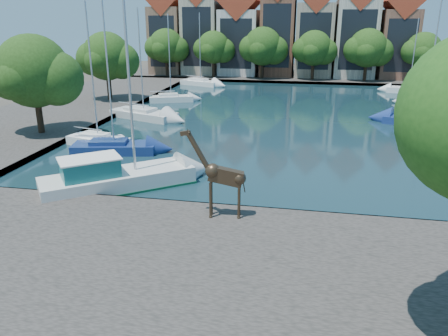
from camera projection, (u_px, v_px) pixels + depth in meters
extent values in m
plane|color=#38332B|center=(274.00, 216.00, 22.99)|extent=(160.00, 160.00, 0.00)
cube|color=black|center=(293.00, 118.00, 45.25)|extent=(38.00, 50.00, 0.08)
cube|color=#46403C|center=(260.00, 289.00, 16.41)|extent=(50.00, 14.00, 0.50)
cube|color=#46403C|center=(300.00, 76.00, 74.88)|extent=(60.00, 16.00, 0.50)
cube|color=#46403C|center=(71.00, 107.00, 49.57)|extent=(14.00, 52.00, 0.50)
cube|color=#815E46|center=(170.00, 40.00, 77.03)|extent=(5.39, 9.00, 11.00)
cube|color=#A14320|center=(168.00, 0.00, 74.83)|extent=(5.44, 9.18, 5.44)
cube|color=black|center=(162.00, 42.00, 72.87)|extent=(4.40, 0.05, 8.25)
cube|color=#B5A78B|center=(203.00, 36.00, 75.73)|extent=(5.88, 9.00, 12.50)
cube|color=black|center=(197.00, 37.00, 71.57)|extent=(4.80, 0.05, 9.38)
cube|color=silver|center=(240.00, 42.00, 74.92)|extent=(6.37, 9.00, 10.50)
cube|color=#A14320|center=(240.00, 1.00, 72.73)|extent=(6.43, 9.18, 6.43)
cube|color=black|center=(236.00, 44.00, 70.76)|extent=(5.20, 0.05, 7.88)
cube|color=brown|center=(278.00, 35.00, 73.37)|extent=(5.39, 9.00, 13.00)
cube|color=black|center=(276.00, 36.00, 69.21)|extent=(4.40, 0.05, 9.75)
cube|color=tan|center=(314.00, 40.00, 72.56)|extent=(5.88, 9.00, 11.50)
cube|color=black|center=(314.00, 42.00, 68.41)|extent=(4.80, 0.05, 8.62)
cube|color=beige|center=(355.00, 39.00, 71.34)|extent=(6.37, 9.00, 12.00)
cube|color=black|center=(357.00, 40.00, 67.18)|extent=(5.20, 0.05, 9.00)
cube|color=brown|center=(396.00, 44.00, 70.45)|extent=(5.39, 9.00, 10.50)
cube|color=#A14320|center=(401.00, 1.00, 68.33)|extent=(5.44, 9.18, 5.44)
cube|color=black|center=(401.00, 46.00, 66.29)|extent=(4.40, 0.05, 7.88)
cylinder|color=#332114|center=(167.00, 66.00, 73.03)|extent=(0.50, 0.50, 3.20)
sphere|color=#1C3710|center=(166.00, 46.00, 71.95)|extent=(5.60, 5.60, 5.60)
sphere|color=#1C3710|center=(176.00, 49.00, 72.12)|extent=(4.20, 4.20, 4.20)
sphere|color=#1C3710|center=(156.00, 48.00, 71.94)|extent=(3.92, 3.92, 3.92)
cylinder|color=#332114|center=(214.00, 67.00, 71.63)|extent=(0.50, 0.50, 3.20)
sphere|color=#1C3710|center=(213.00, 47.00, 70.59)|extent=(5.20, 5.20, 5.20)
sphere|color=#1C3710|center=(223.00, 51.00, 70.76)|extent=(3.90, 3.90, 3.90)
sphere|color=#1C3710|center=(204.00, 49.00, 70.55)|extent=(3.64, 3.64, 3.64)
cylinder|color=#332114|center=(262.00, 68.00, 70.22)|extent=(0.50, 0.50, 3.20)
sphere|color=#1C3710|center=(263.00, 46.00, 69.11)|extent=(6.00, 6.00, 6.00)
sphere|color=#1C3710|center=(274.00, 50.00, 69.27)|extent=(4.50, 4.50, 4.50)
sphere|color=#1C3710|center=(252.00, 48.00, 69.12)|extent=(4.20, 4.20, 4.20)
cylinder|color=#332114|center=(313.00, 69.00, 68.82)|extent=(0.50, 0.50, 3.20)
sphere|color=#1C3710|center=(314.00, 48.00, 67.76)|extent=(5.40, 5.40, 5.40)
sphere|color=#1C3710|center=(324.00, 52.00, 67.94)|extent=(4.05, 4.05, 4.05)
sphere|color=#1C3710|center=(304.00, 50.00, 67.74)|extent=(3.78, 3.78, 3.78)
cylinder|color=#332114|center=(365.00, 70.00, 67.42)|extent=(0.50, 0.50, 3.20)
sphere|color=#1C3710|center=(368.00, 48.00, 66.32)|extent=(5.80, 5.80, 5.80)
sphere|color=#1C3710|center=(379.00, 52.00, 66.49)|extent=(4.35, 4.35, 4.35)
sphere|color=#1C3710|center=(357.00, 50.00, 66.33)|extent=(4.06, 4.06, 4.06)
cylinder|color=#332114|center=(420.00, 71.00, 66.02)|extent=(0.50, 0.50, 3.20)
sphere|color=#1C3710|center=(423.00, 50.00, 64.98)|extent=(5.20, 5.20, 5.20)
sphere|color=#1C3710|center=(433.00, 53.00, 65.15)|extent=(3.90, 3.90, 3.90)
sphere|color=#1C3710|center=(413.00, 52.00, 64.94)|extent=(3.64, 3.64, 3.64)
cylinder|color=#332114|center=(39.00, 113.00, 37.09)|extent=(0.54, 0.54, 3.40)
sphere|color=#1C3710|center=(33.00, 71.00, 35.94)|extent=(6.00, 6.00, 6.00)
sphere|color=#1C3710|center=(56.00, 79.00, 36.10)|extent=(4.50, 4.50, 4.50)
sphere|color=#1C3710|center=(13.00, 75.00, 35.96)|extent=(4.20, 4.20, 4.20)
cylinder|color=#332114|center=(109.00, 85.00, 52.11)|extent=(0.54, 0.54, 3.40)
sphere|color=#1C3710|center=(107.00, 56.00, 51.00)|extent=(5.60, 5.60, 5.60)
sphere|color=#1C3710|center=(121.00, 61.00, 51.17)|extent=(4.20, 4.20, 4.20)
sphere|color=#1C3710|center=(93.00, 59.00, 50.99)|extent=(3.92, 3.92, 3.92)
cylinder|color=#3B2C1D|center=(211.00, 200.00, 21.41)|extent=(0.14, 0.14, 1.83)
cylinder|color=#3B2C1D|center=(211.00, 197.00, 21.77)|extent=(0.14, 0.14, 1.83)
cylinder|color=#3B2C1D|center=(239.00, 201.00, 21.32)|extent=(0.14, 0.14, 1.83)
cylinder|color=#3B2C1D|center=(239.00, 198.00, 21.68)|extent=(0.14, 0.14, 1.83)
cube|color=#3B2C1D|center=(226.00, 176.00, 21.14)|extent=(1.82, 0.68, 1.07)
cylinder|color=#3B2C1D|center=(199.00, 152.00, 20.84)|extent=(1.20, 0.40, 1.89)
cube|color=#3B2C1D|center=(185.00, 133.00, 20.57)|extent=(0.52, 0.22, 0.29)
cube|color=silver|center=(119.00, 178.00, 26.29)|extent=(8.73, 7.62, 1.30)
cube|color=#155D5D|center=(90.00, 169.00, 25.32)|extent=(3.73, 3.52, 1.20)
cylinder|color=#B2B2B7|center=(130.00, 88.00, 24.99)|extent=(0.16, 0.16, 9.98)
cube|color=white|center=(98.00, 140.00, 35.13)|extent=(5.44, 3.01, 0.92)
cube|color=white|center=(98.00, 136.00, 35.03)|extent=(2.50, 1.78, 0.51)
cylinder|color=#B2B2B7|center=(92.00, 72.00, 33.36)|extent=(0.12, 0.12, 10.27)
cube|color=navy|center=(114.00, 147.00, 33.35)|extent=(6.55, 3.40, 0.92)
cube|color=navy|center=(114.00, 143.00, 33.25)|extent=(2.98, 2.05, 0.51)
cylinder|color=#B2B2B7|center=(108.00, 69.00, 31.44)|extent=(0.12, 0.12, 11.15)
cube|color=beige|center=(144.00, 114.00, 44.67)|extent=(7.64, 4.91, 0.95)
cube|color=beige|center=(144.00, 111.00, 44.57)|extent=(3.58, 2.77, 0.53)
cylinder|color=#B2B2B7|center=(141.00, 61.00, 42.95)|extent=(0.13, 0.13, 9.96)
cube|color=silver|center=(171.00, 98.00, 53.37)|extent=(5.57, 3.64, 0.91)
cube|color=silver|center=(171.00, 95.00, 53.27)|extent=(2.61, 2.04, 0.50)
cylinder|color=#B2B2B7|center=(169.00, 56.00, 51.73)|extent=(0.12, 0.12, 9.49)
cube|color=white|center=(201.00, 82.00, 66.23)|extent=(6.60, 4.34, 0.90)
cube|color=white|center=(200.00, 80.00, 66.13)|extent=(3.10, 2.43, 0.50)
cylinder|color=#B2B2B7|center=(200.00, 47.00, 64.54)|extent=(0.12, 0.12, 9.73)
cube|color=navy|center=(423.00, 121.00, 41.74)|extent=(7.59, 4.61, 0.92)
cube|color=navy|center=(424.00, 117.00, 41.64)|extent=(3.53, 2.64, 0.51)
cylinder|color=#B2B2B7|center=(433.00, 57.00, 39.79)|extent=(0.12, 0.12, 11.39)
cube|color=silver|center=(426.00, 102.00, 50.74)|extent=(5.59, 3.59, 0.85)
cube|color=silver|center=(426.00, 100.00, 50.65)|extent=(2.62, 2.02, 0.47)
cylinder|color=#B2B2B7|center=(431.00, 68.00, 49.46)|extent=(0.11, 0.11, 7.35)
cube|color=white|center=(409.00, 89.00, 59.52)|extent=(6.08, 3.14, 0.96)
cube|color=white|center=(409.00, 87.00, 59.42)|extent=(2.77, 1.90, 0.53)
cylinder|color=#B2B2B7|center=(414.00, 54.00, 57.96)|extent=(0.13, 0.13, 8.95)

